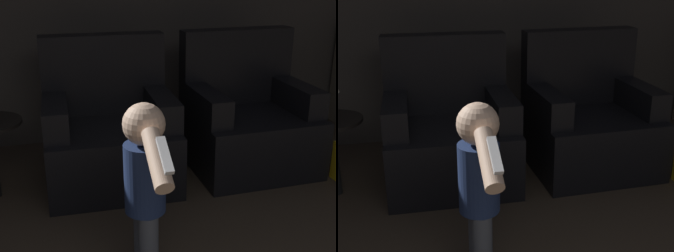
# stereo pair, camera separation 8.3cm
# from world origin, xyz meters

# --- Properties ---
(armchair_left) EXTENTS (0.90, 0.80, 1.01)m
(armchair_left) POSITION_xyz_m (-0.10, 3.62, 0.35)
(armchair_left) COLOR black
(armchair_left) RESTS_ON ground_plane
(armchair_right) EXTENTS (0.90, 0.81, 1.01)m
(armchair_right) POSITION_xyz_m (0.95, 3.62, 0.35)
(armchair_right) COLOR black
(armchair_right) RESTS_ON ground_plane
(person_toddler) EXTENTS (0.20, 0.62, 0.91)m
(person_toddler) POSITION_xyz_m (-0.08, 2.50, 0.53)
(person_toddler) COLOR #474C56
(person_toddler) RESTS_ON ground_plane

